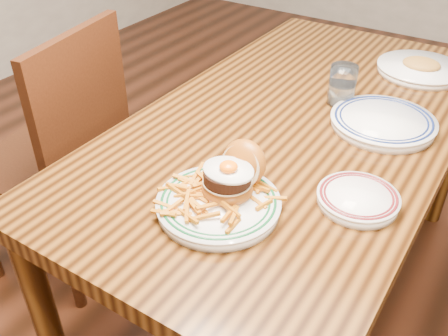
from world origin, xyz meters
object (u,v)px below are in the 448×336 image
Objects in this scene: main_plate at (223,193)px; side_plate at (358,198)px; chair_left at (61,154)px; table at (298,142)px.

main_plate reaches higher than side_plate.
side_plate is (1.04, 0.00, 0.25)m from chair_left.
main_plate is 1.55× the size of side_plate.
chair_left reaches higher than side_plate.
chair_left is at bearing -158.26° from table.
chair_left reaches higher than main_plate.
table is at bearing 96.53° from main_plate.
chair_left is 3.34× the size of main_plate.
main_plate is at bearing -23.34° from chair_left.
table is 0.82m from chair_left.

